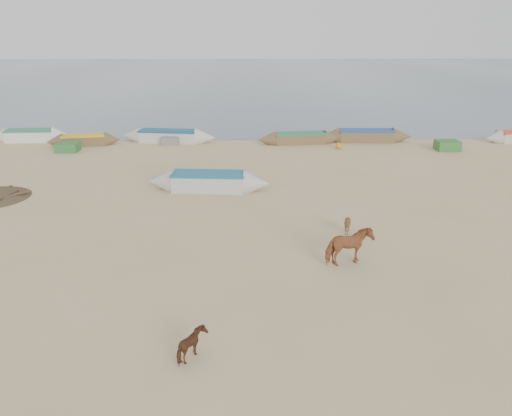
# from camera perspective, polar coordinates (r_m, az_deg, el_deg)

# --- Properties ---
(ground) EXTENTS (140.00, 140.00, 0.00)m
(ground) POSITION_cam_1_polar(r_m,az_deg,el_deg) (16.34, 0.36, -8.00)
(ground) COLOR tan
(ground) RESTS_ON ground
(sea) EXTENTS (160.00, 160.00, 0.00)m
(sea) POSITION_cam_1_polar(r_m,az_deg,el_deg) (96.79, -1.22, 14.98)
(sea) COLOR slate
(sea) RESTS_ON ground
(cow_adult) EXTENTS (1.73, 1.18, 1.34)m
(cow_adult) POSITION_cam_1_polar(r_m,az_deg,el_deg) (17.25, 10.56, -4.35)
(cow_adult) COLOR #9B5932
(cow_adult) RESTS_ON ground
(calf_front) EXTENTS (0.98, 0.96, 0.82)m
(calf_front) POSITION_cam_1_polar(r_m,az_deg,el_deg) (19.88, 10.40, -1.88)
(calf_front) COLOR brown
(calf_front) RESTS_ON ground
(calf_right) EXTENTS (0.74, 0.83, 0.78)m
(calf_right) POSITION_cam_1_polar(r_m,az_deg,el_deg) (12.58, -7.25, -15.32)
(calf_right) COLOR #4F2B19
(calf_right) RESTS_ON ground
(near_canoe) EXTENTS (6.24, 1.87, 0.92)m
(near_canoe) POSITION_cam_1_polar(r_m,az_deg,el_deg) (25.17, -5.43, 3.03)
(near_canoe) COLOR beige
(near_canoe) RESTS_ON ground
(waterline_canoes) EXTENTS (56.31, 3.33, 0.88)m
(waterline_canoes) POSITION_cam_1_polar(r_m,az_deg,el_deg) (36.44, -1.15, 8.18)
(waterline_canoes) COLOR brown
(waterline_canoes) RESTS_ON ground
(beach_clutter) EXTENTS (44.59, 3.58, 0.64)m
(beach_clutter) POSITION_cam_1_polar(r_m,az_deg,el_deg) (34.73, 6.31, 7.31)
(beach_clutter) COLOR #316C35
(beach_clutter) RESTS_ON ground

